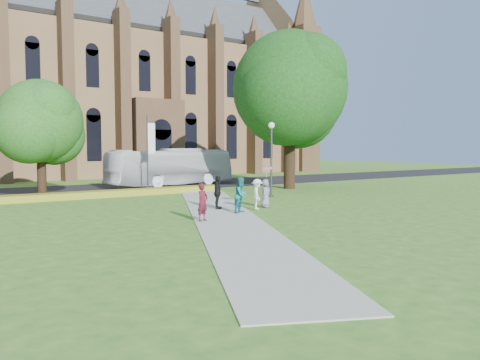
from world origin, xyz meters
TOP-DOWN VIEW (x-y plane):
  - ground at (0.00, 0.00)m, footprint 160.00×160.00m
  - road at (0.00, 20.00)m, footprint 160.00×10.00m
  - footpath at (0.00, 1.00)m, footprint 15.58×28.54m
  - flower_hedge at (-2.00, 13.20)m, footprint 18.00×1.40m
  - cathedral at (10.00, 39.73)m, footprint 52.60×18.25m
  - streetlamp at (7.50, 6.50)m, footprint 0.44×0.44m
  - large_tree at (13.00, 11.00)m, footprint 9.60×9.60m
  - street_tree_1 at (-6.00, 14.50)m, footprint 5.60×5.60m
  - banner_pole_0 at (2.11, 15.20)m, footprint 0.70×0.10m
  - tour_coach at (5.88, 18.90)m, footprint 12.43×4.70m
  - pedestrian_0 at (-1.93, -0.27)m, footprint 0.76×0.64m
  - pedestrian_1 at (1.15, 1.01)m, footprint 1.13×1.03m
  - pedestrian_2 at (2.65, 1.62)m, footprint 1.08×1.26m
  - pedestrian_3 at (0.91, 2.99)m, footprint 1.05×1.12m
  - pedestrian_4 at (3.70, 2.24)m, footprint 0.93×0.89m
  - parasol at (3.88, 2.34)m, footprint 1.04×1.04m

SIDE VIEW (x-z plane):
  - ground at x=0.00m, z-range 0.00..0.00m
  - road at x=0.00m, z-range 0.00..0.02m
  - footpath at x=0.00m, z-range 0.00..0.04m
  - flower_hedge at x=-2.00m, z-range 0.00..0.45m
  - pedestrian_4 at x=3.70m, z-range 0.04..1.64m
  - pedestrian_2 at x=2.65m, z-range 0.04..1.74m
  - pedestrian_0 at x=-1.93m, z-range 0.04..1.82m
  - pedestrian_3 at x=0.91m, z-range 0.04..1.90m
  - pedestrian_1 at x=1.15m, z-range 0.04..1.92m
  - tour_coach at x=5.88m, z-range 0.02..3.40m
  - parasol at x=3.88m, z-range 1.64..2.33m
  - streetlamp at x=7.50m, z-range 0.68..5.92m
  - banner_pole_0 at x=2.11m, z-range 0.39..6.39m
  - street_tree_1 at x=-6.00m, z-range 1.20..9.25m
  - large_tree at x=13.00m, z-range 1.77..14.97m
  - cathedral at x=10.00m, z-range -1.02..26.98m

